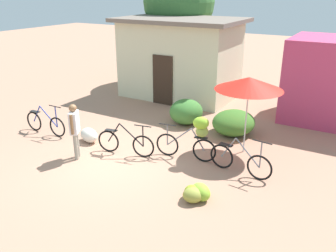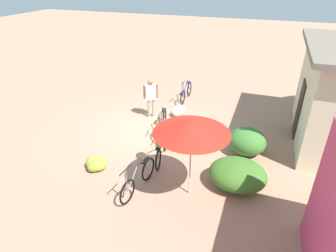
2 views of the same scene
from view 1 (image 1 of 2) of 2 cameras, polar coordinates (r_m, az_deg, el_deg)
ground_plane at (r=9.98m, az=-8.33°, el=-5.53°), size 60.00×60.00×0.00m
building_low at (r=15.46m, az=1.98°, el=10.94°), size 5.12×3.41×3.31m
shop_pink at (r=13.79m, az=25.36°, el=6.63°), size 3.20×2.80×2.89m
tree_behind_building at (r=17.77m, az=1.78°, el=19.29°), size 3.39×3.39×5.54m
hedge_bush_front_left at (r=12.39m, az=2.94°, el=2.31°), size 1.15×1.21×0.87m
hedge_bush_front_right at (r=11.72m, az=10.51°, el=0.56°), size 1.35×1.57×0.77m
market_umbrella at (r=9.95m, az=12.90°, el=6.68°), size 1.88×1.88×2.22m
bicycle_leftmost at (r=12.20m, az=-19.10°, el=0.44°), size 1.73×0.14×1.04m
bicycle_near_pile at (r=10.16m, az=-6.83°, el=-2.69°), size 1.73×0.38×0.96m
bicycle_center_loaded at (r=9.61m, az=4.37°, el=-1.35°), size 1.74×0.49×1.30m
bicycle_by_shop at (r=9.25m, az=11.52°, el=-5.49°), size 1.72×0.26×1.04m
banana_pile_on_ground at (r=8.15m, az=4.65°, el=-10.67°), size 0.73×0.85×0.35m
produce_sack at (r=11.23m, az=-12.58°, el=-1.45°), size 0.80×0.64×0.44m
person_vendor at (r=9.97m, az=-14.80°, el=-0.00°), size 0.37×0.51×1.58m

